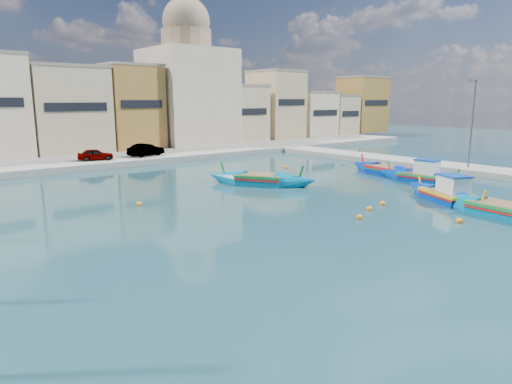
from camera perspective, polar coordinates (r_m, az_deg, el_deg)
name	(u,v)px	position (r m, az deg, el deg)	size (l,w,h in m)	color
ground	(420,220)	(25.97, 19.77, -3.28)	(160.00, 160.00, 0.00)	#133539
north_quay	(148,157)	(50.07, -13.35, 4.30)	(80.00, 8.00, 0.60)	gray
north_townhouses	(168,110)	(59.33, -10.89, 10.03)	(83.20, 7.87, 10.19)	tan
church_block	(188,83)	(61.55, -8.52, 13.33)	(10.00, 10.00, 19.10)	beige
quay_street_lamp	(472,123)	(43.48, 25.36, 7.80)	(1.18, 0.16, 8.00)	#595B60
parked_cars	(51,158)	(45.00, -24.29, 3.95)	(26.03, 2.42, 1.29)	#4C1919
luzzu_turquoise_cabin	(448,197)	(30.97, 22.84, -0.55)	(5.44, 8.61, 2.78)	#0038AA
luzzu_blue_cabin	(421,178)	(37.83, 19.95, 1.71)	(2.53, 7.95, 2.77)	#0038A3
luzzu_cyan_mid	(387,171)	(40.61, 16.03, 2.49)	(3.46, 8.80, 2.54)	#002BA8
luzzu_green	(261,181)	(34.40, 0.60, 1.42)	(6.46, 8.59, 2.75)	#006B9A
luzzu_blue_south	(505,212)	(28.35, 28.65, -2.25)	(3.02, 9.13, 2.59)	#006E9C
mooring_buoys	(350,196)	(30.61, 11.62, -0.50)	(25.12, 20.11, 0.36)	orange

